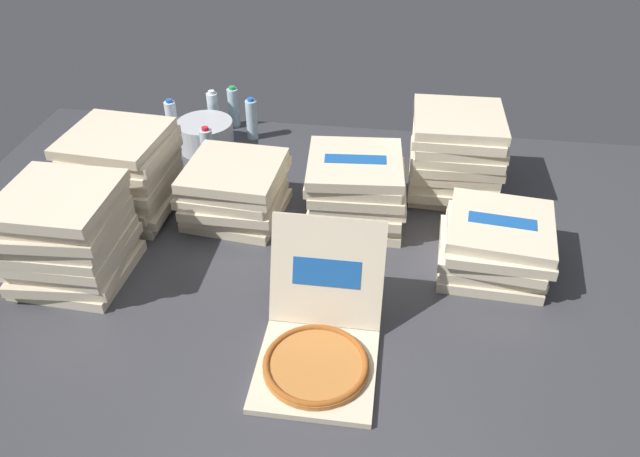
{
  "coord_description": "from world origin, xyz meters",
  "views": [
    {
      "loc": [
        0.29,
        -1.72,
        1.5
      ],
      "look_at": [
        0.03,
        0.1,
        0.14
      ],
      "focal_mm": 34.53,
      "sensor_mm": 36.0,
      "label": 1
    }
  ],
  "objects_px": {
    "open_pizza_box": "(319,341)",
    "water_bottle_2": "(252,119)",
    "water_bottle_3": "(213,111)",
    "water_bottle_4": "(208,150)",
    "pizza_stack_left_near": "(357,190)",
    "water_bottle_1": "(172,121)",
    "pizza_stack_left_mid": "(235,190)",
    "pizza_stack_left_far": "(123,174)",
    "pizza_stack_center_far": "(494,245)",
    "ice_bucket": "(206,135)",
    "pizza_stack_right_near": "(67,235)",
    "water_bottle_5": "(149,138)",
    "pizza_stack_right_far": "(456,154)",
    "water_bottle_0": "(234,107)"
  },
  "relations": [
    {
      "from": "open_pizza_box",
      "to": "water_bottle_2",
      "type": "height_order",
      "value": "open_pizza_box"
    },
    {
      "from": "pizza_stack_right_near",
      "to": "pizza_stack_center_far",
      "type": "bearing_deg",
      "value": 9.68
    },
    {
      "from": "pizza_stack_right_far",
      "to": "water_bottle_3",
      "type": "bearing_deg",
      "value": 161.09
    },
    {
      "from": "water_bottle_3",
      "to": "water_bottle_4",
      "type": "xyz_separation_m",
      "value": [
        0.08,
        -0.39,
        0.0
      ]
    },
    {
      "from": "ice_bucket",
      "to": "water_bottle_2",
      "type": "height_order",
      "value": "water_bottle_2"
    },
    {
      "from": "ice_bucket",
      "to": "water_bottle_0",
      "type": "xyz_separation_m",
      "value": [
        0.08,
        0.26,
        0.03
      ]
    },
    {
      "from": "pizza_stack_left_near",
      "to": "pizza_stack_left_far",
      "type": "distance_m",
      "value": 0.96
    },
    {
      "from": "water_bottle_0",
      "to": "water_bottle_4",
      "type": "xyz_separation_m",
      "value": [
        -0.01,
        -0.46,
        0.0
      ]
    },
    {
      "from": "pizza_stack_left_near",
      "to": "pizza_stack_left_far",
      "type": "relative_size",
      "value": 0.99
    },
    {
      "from": "pizza_stack_left_far",
      "to": "water_bottle_5",
      "type": "xyz_separation_m",
      "value": [
        -0.07,
        0.44,
        -0.08
      ]
    },
    {
      "from": "open_pizza_box",
      "to": "pizza_stack_right_near",
      "type": "distance_m",
      "value": 0.99
    },
    {
      "from": "pizza_stack_center_far",
      "to": "pizza_stack_right_near",
      "type": "bearing_deg",
      "value": -170.32
    },
    {
      "from": "pizza_stack_right_near",
      "to": "pizza_stack_left_mid",
      "type": "height_order",
      "value": "pizza_stack_right_near"
    },
    {
      "from": "pizza_stack_right_near",
      "to": "water_bottle_0",
      "type": "distance_m",
      "value": 1.29
    },
    {
      "from": "pizza_stack_center_far",
      "to": "water_bottle_0",
      "type": "distance_m",
      "value": 1.6
    },
    {
      "from": "pizza_stack_right_near",
      "to": "water_bottle_5",
      "type": "bearing_deg",
      "value": 92.29
    },
    {
      "from": "pizza_stack_left_mid",
      "to": "water_bottle_5",
      "type": "height_order",
      "value": "pizza_stack_left_mid"
    },
    {
      "from": "open_pizza_box",
      "to": "pizza_stack_left_near",
      "type": "xyz_separation_m",
      "value": [
        0.04,
        0.77,
        0.07
      ]
    },
    {
      "from": "pizza_stack_left_far",
      "to": "water_bottle_1",
      "type": "distance_m",
      "value": 0.65
    },
    {
      "from": "water_bottle_4",
      "to": "water_bottle_1",
      "type": "bearing_deg",
      "value": 134.88
    },
    {
      "from": "open_pizza_box",
      "to": "water_bottle_3",
      "type": "bearing_deg",
      "value": 117.31
    },
    {
      "from": "pizza_stack_center_far",
      "to": "water_bottle_2",
      "type": "xyz_separation_m",
      "value": [
        -1.12,
        0.87,
        0.0
      ]
    },
    {
      "from": "pizza_stack_right_far",
      "to": "water_bottle_2",
      "type": "height_order",
      "value": "pizza_stack_right_far"
    },
    {
      "from": "pizza_stack_left_near",
      "to": "water_bottle_1",
      "type": "height_order",
      "value": "pizza_stack_left_near"
    },
    {
      "from": "ice_bucket",
      "to": "water_bottle_5",
      "type": "relative_size",
      "value": 1.25
    },
    {
      "from": "pizza_stack_right_near",
      "to": "ice_bucket",
      "type": "height_order",
      "value": "pizza_stack_right_near"
    },
    {
      "from": "water_bottle_1",
      "to": "pizza_stack_right_near",
      "type": "bearing_deg",
      "value": -90.66
    },
    {
      "from": "pizza_stack_center_far",
      "to": "ice_bucket",
      "type": "xyz_separation_m",
      "value": [
        -1.32,
        0.74,
        -0.03
      ]
    },
    {
      "from": "ice_bucket",
      "to": "water_bottle_5",
      "type": "xyz_separation_m",
      "value": [
        -0.24,
        -0.13,
        0.03
      ]
    },
    {
      "from": "pizza_stack_right_far",
      "to": "ice_bucket",
      "type": "bearing_deg",
      "value": 169.58
    },
    {
      "from": "pizza_stack_center_far",
      "to": "water_bottle_3",
      "type": "xyz_separation_m",
      "value": [
        -1.34,
        0.93,
        0.0
      ]
    },
    {
      "from": "pizza_stack_center_far",
      "to": "pizza_stack_right_far",
      "type": "height_order",
      "value": "pizza_stack_right_far"
    },
    {
      "from": "water_bottle_2",
      "to": "pizza_stack_right_near",
      "type": "bearing_deg",
      "value": -109.65
    },
    {
      "from": "pizza_stack_right_near",
      "to": "water_bottle_1",
      "type": "xyz_separation_m",
      "value": [
        0.01,
        1.06,
        -0.08
      ]
    },
    {
      "from": "water_bottle_1",
      "to": "pizza_stack_right_far",
      "type": "bearing_deg",
      "value": -11.6
    },
    {
      "from": "open_pizza_box",
      "to": "pizza_stack_left_near",
      "type": "relative_size",
      "value": 1.24
    },
    {
      "from": "pizza_stack_left_near",
      "to": "water_bottle_0",
      "type": "relative_size",
      "value": 1.91
    },
    {
      "from": "open_pizza_box",
      "to": "pizza_stack_left_far",
      "type": "xyz_separation_m",
      "value": [
        -0.91,
        0.7,
        0.11
      ]
    },
    {
      "from": "open_pizza_box",
      "to": "pizza_stack_right_far",
      "type": "xyz_separation_m",
      "value": [
        0.45,
        1.06,
        0.11
      ]
    },
    {
      "from": "water_bottle_3",
      "to": "water_bottle_5",
      "type": "distance_m",
      "value": 0.4
    },
    {
      "from": "open_pizza_box",
      "to": "pizza_stack_left_near",
      "type": "bearing_deg",
      "value": 86.71
    },
    {
      "from": "pizza_stack_left_near",
      "to": "water_bottle_4",
      "type": "distance_m",
      "value": 0.78
    },
    {
      "from": "open_pizza_box",
      "to": "pizza_stack_left_mid",
      "type": "bearing_deg",
      "value": 121.88
    },
    {
      "from": "open_pizza_box",
      "to": "pizza_stack_right_near",
      "type": "relative_size",
      "value": 1.26
    },
    {
      "from": "pizza_stack_right_far",
      "to": "pizza_stack_left_near",
      "type": "bearing_deg",
      "value": -145.03
    },
    {
      "from": "pizza_stack_right_near",
      "to": "pizza_stack_left_far",
      "type": "height_order",
      "value": "same"
    },
    {
      "from": "pizza_stack_right_near",
      "to": "pizza_stack_left_far",
      "type": "distance_m",
      "value": 0.42
    },
    {
      "from": "pizza_stack_left_mid",
      "to": "pizza_stack_left_far",
      "type": "distance_m",
      "value": 0.46
    },
    {
      "from": "water_bottle_3",
      "to": "pizza_stack_right_near",
      "type": "bearing_deg",
      "value": -99.01
    },
    {
      "from": "pizza_stack_right_near",
      "to": "water_bottle_1",
      "type": "bearing_deg",
      "value": 89.34
    }
  ]
}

